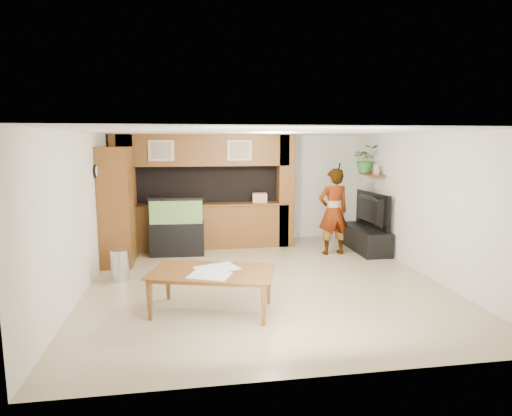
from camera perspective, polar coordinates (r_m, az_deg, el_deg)
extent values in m
plane|color=tan|center=(7.76, 0.95, -9.51)|extent=(6.50, 6.50, 0.00)
plane|color=white|center=(7.37, 1.01, 10.07)|extent=(6.50, 6.50, 0.00)
plane|color=beige|center=(10.64, -2.03, 2.68)|extent=(6.00, 0.00, 6.00)
plane|color=beige|center=(7.55, -22.08, -0.52)|extent=(0.00, 6.50, 6.50)
plane|color=beige|center=(8.49, 21.34, 0.50)|extent=(0.00, 6.50, 6.50)
cube|color=brown|center=(9.90, -6.62, -2.52)|extent=(3.80, 0.35, 1.00)
cube|color=brown|center=(9.82, -6.68, 0.45)|extent=(3.80, 0.43, 0.04)
cube|color=brown|center=(9.71, -6.81, 7.65)|extent=(3.80, 0.35, 0.70)
cube|color=brown|center=(9.88, -17.20, 1.81)|extent=(0.50, 0.35, 2.60)
cube|color=brown|center=(10.02, 3.93, 2.28)|extent=(0.35, 0.35, 2.60)
cube|color=black|center=(10.31, -6.84, 3.26)|extent=(4.20, 0.45, 0.85)
cube|color=tan|center=(9.53, -12.53, 7.48)|extent=(0.55, 0.03, 0.45)
cube|color=tan|center=(9.51, -12.54, 7.48)|extent=(0.43, 0.01, 0.35)
cube|color=tan|center=(9.58, -2.24, 7.69)|extent=(0.55, 0.03, 0.45)
cube|color=tan|center=(9.56, -2.22, 7.69)|extent=(0.43, 0.01, 0.35)
cylinder|color=black|center=(8.45, -20.60, 4.60)|extent=(0.04, 0.25, 0.25)
cylinder|color=white|center=(8.44, -20.43, 4.61)|extent=(0.01, 0.21, 0.21)
cube|color=brown|center=(10.11, 15.19, 4.33)|extent=(0.25, 0.90, 0.04)
cube|color=brown|center=(8.93, -18.05, 0.23)|extent=(0.59, 0.96, 2.34)
cylinder|color=#B2B2B7|center=(7.99, -17.69, -7.30)|extent=(0.31, 0.31, 0.56)
cube|color=black|center=(9.44, -10.45, -4.05)|extent=(1.15, 0.43, 0.72)
cube|color=#327D46|center=(9.33, -10.55, -0.40)|extent=(1.10, 0.40, 0.50)
cube|color=black|center=(9.29, -10.60, 1.29)|extent=(1.15, 0.43, 0.06)
cube|color=black|center=(10.01, 14.39, -4.01)|extent=(0.58, 1.58, 0.53)
imported|color=black|center=(9.89, 14.54, -0.27)|extent=(0.31, 1.39, 0.79)
cube|color=tan|center=(9.90, 15.75, 4.94)|extent=(0.06, 0.16, 0.21)
imported|color=#2F6D2B|center=(10.34, 14.46, 6.36)|extent=(0.71, 0.66, 0.65)
imported|color=#967652|center=(9.41, 10.26, -0.48)|extent=(0.73, 0.52, 1.88)
cylinder|color=black|center=(9.17, 11.05, 5.44)|extent=(0.04, 0.10, 0.16)
imported|color=brown|center=(6.28, -5.94, -11.08)|extent=(1.94, 1.40, 0.61)
cube|color=silver|center=(6.32, -5.26, -7.98)|extent=(0.71, 0.61, 0.01)
cube|color=silver|center=(6.01, -6.20, -8.89)|extent=(0.67, 0.59, 0.01)
cube|color=tan|center=(9.92, 0.47, 1.36)|extent=(0.34, 0.24, 0.22)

